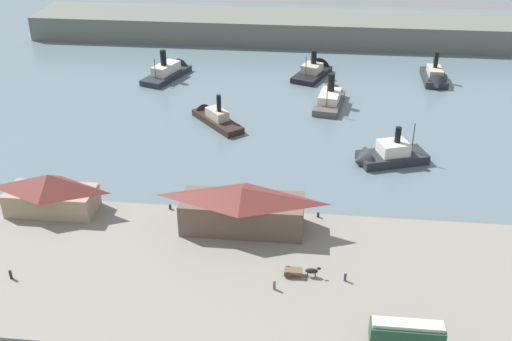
{
  "coord_description": "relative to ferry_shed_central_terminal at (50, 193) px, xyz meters",
  "views": [
    {
      "loc": [
        9.41,
        -97.19,
        61.08
      ],
      "look_at": [
        -2.1,
        9.7,
        2.0
      ],
      "focal_mm": 42.26,
      "sensor_mm": 36.0,
      "label": 1
    }
  ],
  "objects": [
    {
      "name": "pedestrian_walking_west",
      "position": [
        52.92,
        -14.56,
        -3.12
      ],
      "size": [
        0.4,
        0.4,
        1.62
      ],
      "color": "#33384C",
      "rests_on": "quay_promenade"
    },
    {
      "name": "ferry_shed_west_terminal",
      "position": [
        35.31,
        -1.76,
        0.24
      ],
      "size": [
        21.63,
        8.25,
        8.09
      ],
      "color": "brown",
      "rests_on": "quay_promenade"
    },
    {
      "name": "ferry_shed_central_terminal",
      "position": [
        0.0,
        0.0,
        0.0
      ],
      "size": [
        16.26,
        7.35,
        7.58
      ],
      "color": "#998466",
      "rests_on": "quay_promenade"
    },
    {
      "name": "ferry_near_quay",
      "position": [
        80.44,
        78.69,
        -3.62
      ],
      "size": [
        6.5,
        15.34,
        10.38
      ],
      "color": "#23282D",
      "rests_on": "ground"
    },
    {
      "name": "ferry_approaching_east",
      "position": [
        3.94,
        76.65,
        -3.52
      ],
      "size": [
        12.4,
        20.34,
        10.74
      ],
      "color": "#23282D",
      "rests_on": "ground"
    },
    {
      "name": "ferry_departing_north",
      "position": [
        22.0,
        45.24,
        -3.76
      ],
      "size": [
        15.43,
        16.73,
        9.27
      ],
      "color": "black",
      "rests_on": "ground"
    },
    {
      "name": "horse_cart",
      "position": [
        45.92,
        -14.09,
        -2.93
      ],
      "size": [
        5.7,
        1.64,
        1.87
      ],
      "color": "brown",
      "rests_on": "quay_promenade"
    },
    {
      "name": "far_headland",
      "position": [
        37.68,
        118.11,
        -1.06
      ],
      "size": [
        180.0,
        24.0,
        8.0
      ],
      "primitive_type": "cube",
      "color": "#60665B",
      "rests_on": "ground"
    },
    {
      "name": "seawall_edge",
      "position": [
        37.68,
        4.51,
        -4.56
      ],
      "size": [
        110.0,
        0.8,
        1.0
      ],
      "primitive_type": "cube",
      "color": "#666159",
      "rests_on": "ground"
    },
    {
      "name": "pedestrian_standing_center",
      "position": [
        1.26,
        -19.54,
        -3.05
      ],
      "size": [
        0.44,
        0.44,
        1.77
      ],
      "color": "#232328",
      "rests_on": "quay_promenade"
    },
    {
      "name": "ground_plane",
      "position": [
        37.68,
        8.11,
        -5.06
      ],
      "size": [
        320.0,
        320.0,
        0.0
      ],
      "primitive_type": "plane",
      "color": "slate"
    },
    {
      "name": "ferry_moored_east",
      "position": [
        46.22,
        82.32,
        -3.79
      ],
      "size": [
        12.29,
        18.17,
        10.15
      ],
      "color": "black",
      "rests_on": "ground"
    },
    {
      "name": "ferry_approaching_west",
      "position": [
        62.31,
        27.98,
        -3.47
      ],
      "size": [
        17.02,
        11.13,
        10.55
      ],
      "color": "#23282D",
      "rests_on": "ground"
    },
    {
      "name": "street_tram",
      "position": [
        60.63,
        -27.67,
        -1.35
      ],
      "size": [
        9.74,
        2.94,
        4.28
      ],
      "color": "#1E4C2D",
      "rests_on": "quay_promenade"
    },
    {
      "name": "mooring_post_east",
      "position": [
        48.47,
        3.05,
        -3.41
      ],
      "size": [
        0.44,
        0.44,
        0.9
      ],
      "primitive_type": "cylinder",
      "color": "black",
      "rests_on": "quay_promenade"
    },
    {
      "name": "mooring_post_center_west",
      "position": [
        21.22,
        2.84,
        -3.41
      ],
      "size": [
        0.44,
        0.44,
        0.9
      ],
      "primitive_type": "cylinder",
      "color": "black",
      "rests_on": "quay_promenade"
    },
    {
      "name": "ferry_outer_harbor",
      "position": [
        50.79,
        60.38,
        -3.53
      ],
      "size": [
        8.65,
        18.32,
        10.64
      ],
      "color": "#514C47",
      "rests_on": "ground"
    },
    {
      "name": "quay_promenade",
      "position": [
        37.68,
        -13.89,
        -4.46
      ],
      "size": [
        110.0,
        36.0,
        1.2
      ],
      "primitive_type": "cube",
      "color": "gray",
      "rests_on": "ground"
    },
    {
      "name": "pedestrian_walking_east",
      "position": [
        42.19,
        -17.72,
        -3.07
      ],
      "size": [
        0.43,
        0.43,
        1.73
      ],
      "color": "#6B5B4C",
      "rests_on": "quay_promenade"
    }
  ]
}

